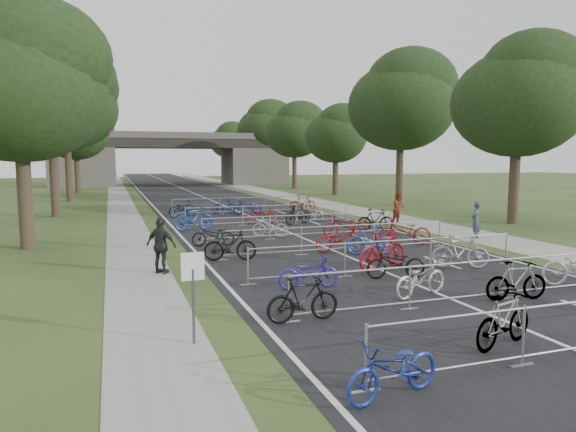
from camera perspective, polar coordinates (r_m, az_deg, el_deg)
name	(u,v)px	position (r m, az deg, el deg)	size (l,w,h in m)	color
road	(190,191)	(57.54, -10.87, 2.69)	(11.00, 140.00, 0.01)	black
sidewalk_right	(260,190)	(59.22, -3.18, 2.90)	(3.00, 140.00, 0.01)	gray
sidewalk_left	(118,193)	(56.95, -18.37, 2.44)	(2.00, 140.00, 0.01)	gray
lane_markings	(190,192)	(57.54, -10.87, 2.69)	(0.12, 140.00, 0.00)	silver
overpass_bridge	(173,159)	(72.30, -12.67, 6.19)	(31.00, 8.00, 7.05)	#4D4A44
park_sign	(193,281)	(10.21, -10.52, -7.08)	(0.45, 0.06, 1.83)	#4C4C51
tree_left_0	(21,85)	(23.15, -27.52, 12.79)	(6.72, 6.72, 10.25)	#33261C
tree_right_0	(521,98)	(31.38, 24.45, 11.87)	(7.17, 7.17, 10.93)	#33261C
tree_left_1	(52,98)	(35.09, -24.73, 11.85)	(7.56, 7.56, 11.53)	#33261C
tree_right_1	(403,102)	(41.02, 12.65, 12.24)	(8.18, 8.18, 12.47)	#33261C
tree_left_2	(67,104)	(47.07, -23.37, 11.37)	(8.40, 8.40, 12.81)	#33261C
tree_right_2	(337,135)	(51.46, 5.47, 8.97)	(6.16, 6.16, 9.39)	#33261C
tree_left_3	(76,131)	(58.91, -22.45, 8.72)	(6.72, 6.72, 10.25)	#33261C
tree_right_3	(296,131)	(62.60, 0.84, 9.43)	(7.17, 7.17, 10.93)	#33261C
tree_left_4	(82,129)	(70.92, -21.94, 8.93)	(7.56, 7.56, 11.53)	#33261C
tree_right_4	(267,128)	(74.03, -2.38, 9.72)	(8.18, 8.18, 12.47)	#33261C
tree_left_5	(86,128)	(82.94, -21.57, 9.08)	(8.40, 8.40, 12.81)	#33261C
tree_right_5	(246,144)	(85.50, -4.72, 7.95)	(6.16, 6.16, 9.39)	#33261C
tree_left_6	(89,142)	(94.85, -21.24, 7.72)	(6.72, 6.72, 10.25)	#33261C
tree_right_6	(230,141)	(97.19, -6.51, 8.32)	(7.17, 7.17, 10.93)	#33261C
barrier_row_1	(463,282)	(13.65, 18.84, -7.00)	(9.70, 0.08, 1.10)	#A1A3A9
barrier_row_2	(389,257)	(16.57, 11.15, -4.45)	(9.70, 0.08, 1.10)	#A1A3A9
barrier_row_3	(338,239)	(19.89, 5.63, -2.54)	(9.70, 0.08, 1.10)	#A1A3A9
barrier_row_4	(302,226)	(23.54, 1.55, -1.12)	(9.70, 0.08, 1.10)	#A1A3A9
barrier_row_5	(270,215)	(28.24, -2.04, 0.14)	(9.70, 0.08, 1.10)	#A1A3A9
barrier_row_6	(243,205)	(33.99, -5.02, 1.18)	(9.70, 0.08, 1.10)	#A1A3A9
bike_0	(394,369)	(8.23, 11.72, -16.32)	(0.62, 1.79, 0.94)	navy
bike_1	(504,321)	(10.88, 22.86, -10.67)	(0.50, 1.77, 1.06)	#A1A3A9
bike_4	(303,300)	(11.54, 1.66, -9.29)	(0.48, 1.70, 1.02)	black
bike_5	(421,278)	(14.04, 14.52, -6.72)	(0.65, 1.87, 0.98)	#BCBBC4
bike_6	(516,281)	(14.42, 24.04, -6.63)	(0.48, 1.71, 1.03)	#A1A3A9
bike_8	(309,273)	(14.40, 2.30, -6.32)	(0.61, 1.75, 0.92)	#231C9F
bike_9	(383,250)	(17.13, 10.49, -3.79)	(0.59, 2.10, 1.26)	maroon
bike_10	(396,263)	(15.90, 11.92, -5.16)	(0.64, 1.82, 0.96)	black
bike_11	(460,252)	(17.88, 18.59, -3.81)	(0.53, 1.87, 1.12)	gray
bike_12	(230,245)	(18.35, -6.44, -3.26)	(0.53, 1.87, 1.12)	black
bike_13	(340,240)	(19.94, 5.76, -2.62)	(0.68, 1.94, 1.02)	maroon
bike_14	(371,241)	(19.63, 9.17, -2.71)	(0.52, 1.82, 1.10)	#1A478F
bike_15	(405,231)	(22.26, 12.87, -1.66)	(0.75, 2.15, 1.13)	maroon
bike_16	(213,235)	(21.46, -8.32, -2.15)	(0.61, 1.75, 0.92)	black
bike_17	(270,227)	(23.65, -2.02, -1.18)	(0.48, 1.68, 1.01)	#A3A2AA
bike_18	(345,226)	(23.77, 6.40, -1.07)	(0.73, 2.10, 1.10)	maroon
bike_19	(375,220)	(26.15, 9.69, -0.43)	(0.52, 1.84, 1.11)	black
bike_20	(194,218)	(26.37, -10.38, -0.26)	(0.58, 2.04, 1.22)	navy
bike_21	(262,215)	(28.75, -2.96, 0.10)	(0.63, 1.80, 0.95)	maroon
bike_22	(298,214)	(28.26, 1.15, 0.19)	(0.53, 1.89, 1.13)	black
bike_23	(310,214)	(29.73, 2.42, 0.27)	(0.60, 1.71, 0.90)	#A2A2A9
bike_24	(182,209)	(32.68, -11.70, 0.80)	(0.67, 1.93, 1.01)	#A1A3A9
bike_25	(224,206)	(34.07, -7.13, 1.11)	(0.48, 1.70, 1.02)	navy
bike_26	(247,206)	(33.36, -4.54, 1.07)	(0.71, 2.03, 1.07)	#1B1D99
bike_27	(303,203)	(35.51, 1.63, 1.44)	(0.52, 1.83, 1.10)	maroon
pedestrian_a	(476,220)	(24.73, 20.14, -0.44)	(0.62, 0.41, 1.69)	#313A4A
pedestrian_b	(399,208)	(29.03, 12.25, 0.85)	(0.86, 0.67, 1.78)	maroon
pedestrian_c	(161,246)	(16.67, -13.90, -3.23)	(1.05, 0.44, 1.79)	black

